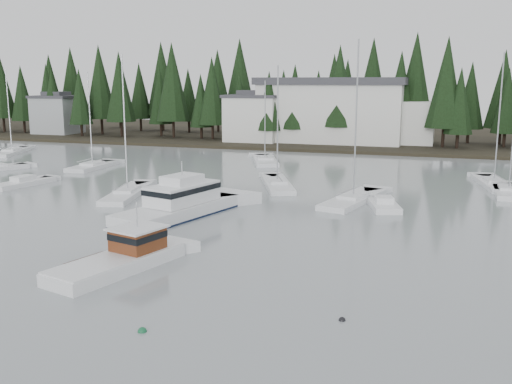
{
  "coord_description": "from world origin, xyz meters",
  "views": [
    {
      "loc": [
        13.58,
        -15.39,
        10.81
      ],
      "look_at": [
        0.24,
        25.08,
        2.5
      ],
      "focal_mm": 40.0,
      "sensor_mm": 36.0,
      "label": 1
    }
  ],
  "objects_px": {
    "lobster_boat_brown": "(121,260)",
    "sailboat_8": "(12,153)",
    "house_west": "(253,117)",
    "house_far_west": "(57,114)",
    "harbor_inn": "(343,111)",
    "sailboat_0": "(93,168)",
    "sailboat_11": "(494,185)",
    "sailboat_13": "(508,193)",
    "sailboat_1": "(353,201)",
    "runabout_0": "(24,184)",
    "sailboat_5": "(265,162)",
    "runabout_1": "(384,207)",
    "cabin_cruiser_center": "(180,207)",
    "sailboat_4": "(128,195)",
    "sailboat_3": "(277,186)"
  },
  "relations": [
    {
      "from": "lobster_boat_brown",
      "to": "sailboat_8",
      "type": "distance_m",
      "value": 61.47
    },
    {
      "from": "house_west",
      "to": "house_far_west",
      "type": "distance_m",
      "value": 42.05
    },
    {
      "from": "house_west",
      "to": "harbor_inn",
      "type": "xyz_separation_m",
      "value": [
        15.04,
        3.34,
        1.12
      ]
    },
    {
      "from": "lobster_boat_brown",
      "to": "sailboat_0",
      "type": "distance_m",
      "value": 41.14
    },
    {
      "from": "sailboat_11",
      "to": "sailboat_13",
      "type": "relative_size",
      "value": 0.97
    },
    {
      "from": "sailboat_1",
      "to": "runabout_0",
      "type": "relative_size",
      "value": 2.06
    },
    {
      "from": "sailboat_5",
      "to": "runabout_1",
      "type": "distance_m",
      "value": 30.12
    },
    {
      "from": "lobster_boat_brown",
      "to": "sailboat_13",
      "type": "relative_size",
      "value": 0.63
    },
    {
      "from": "sailboat_11",
      "to": "sailboat_5",
      "type": "bearing_deg",
      "value": 61.76
    },
    {
      "from": "house_far_west",
      "to": "cabin_cruiser_center",
      "type": "distance_m",
      "value": 77.2
    },
    {
      "from": "sailboat_4",
      "to": "sailboat_5",
      "type": "xyz_separation_m",
      "value": [
        5.68,
        26.05,
        -0.03
      ]
    },
    {
      "from": "house_west",
      "to": "sailboat_4",
      "type": "xyz_separation_m",
      "value": [
        3.07,
        -47.3,
        -4.58
      ]
    },
    {
      "from": "harbor_inn",
      "to": "runabout_0",
      "type": "xyz_separation_m",
      "value": [
        -25.23,
        -49.33,
        -5.64
      ]
    },
    {
      "from": "house_far_west",
      "to": "sailboat_13",
      "type": "height_order",
      "value": "sailboat_13"
    },
    {
      "from": "harbor_inn",
      "to": "sailboat_4",
      "type": "distance_m",
      "value": 52.35
    },
    {
      "from": "sailboat_0",
      "to": "sailboat_1",
      "type": "distance_m",
      "value": 35.92
    },
    {
      "from": "house_west",
      "to": "runabout_1",
      "type": "xyz_separation_m",
      "value": [
        27.01,
        -45.2,
        -4.52
      ]
    },
    {
      "from": "sailboat_4",
      "to": "sailboat_5",
      "type": "height_order",
      "value": "sailboat_4"
    },
    {
      "from": "cabin_cruiser_center",
      "to": "runabout_0",
      "type": "relative_size",
      "value": 1.73
    },
    {
      "from": "sailboat_1",
      "to": "sailboat_3",
      "type": "distance_m",
      "value": 10.25
    },
    {
      "from": "runabout_1",
      "to": "harbor_inn",
      "type": "bearing_deg",
      "value": -2.36
    },
    {
      "from": "sailboat_5",
      "to": "sailboat_11",
      "type": "bearing_deg",
      "value": -130.47
    },
    {
      "from": "sailboat_0",
      "to": "sailboat_3",
      "type": "xyz_separation_m",
      "value": [
        25.67,
        -4.88,
        -0.0
      ]
    },
    {
      "from": "house_west",
      "to": "sailboat_3",
      "type": "relative_size",
      "value": 0.74
    },
    {
      "from": "house_far_west",
      "to": "sailboat_1",
      "type": "bearing_deg",
      "value": -34.5
    },
    {
      "from": "sailboat_3",
      "to": "runabout_1",
      "type": "height_order",
      "value": "sailboat_3"
    },
    {
      "from": "sailboat_3",
      "to": "runabout_1",
      "type": "relative_size",
      "value": 2.29
    },
    {
      "from": "sailboat_8",
      "to": "lobster_boat_brown",
      "type": "bearing_deg",
      "value": -153.39
    },
    {
      "from": "sailboat_0",
      "to": "sailboat_8",
      "type": "height_order",
      "value": "sailboat_8"
    },
    {
      "from": "house_far_west",
      "to": "runabout_1",
      "type": "xyz_separation_m",
      "value": [
        69.01,
        -47.2,
        -4.27
      ]
    },
    {
      "from": "sailboat_1",
      "to": "sailboat_3",
      "type": "height_order",
      "value": "sailboat_1"
    },
    {
      "from": "harbor_inn",
      "to": "sailboat_5",
      "type": "xyz_separation_m",
      "value": [
        -6.3,
        -24.59,
        -5.73
      ]
    },
    {
      "from": "cabin_cruiser_center",
      "to": "lobster_boat_brown",
      "type": "bearing_deg",
      "value": -154.2
    },
    {
      "from": "sailboat_5",
      "to": "sailboat_3",
      "type": "bearing_deg",
      "value": 179.47
    },
    {
      "from": "house_far_west",
      "to": "lobster_boat_brown",
      "type": "xyz_separation_m",
      "value": [
        56.02,
        -68.42,
        -3.92
      ]
    },
    {
      "from": "runabout_0",
      "to": "runabout_1",
      "type": "height_order",
      "value": "same"
    },
    {
      "from": "sailboat_4",
      "to": "sailboat_11",
      "type": "height_order",
      "value": "sailboat_11"
    },
    {
      "from": "cabin_cruiser_center",
      "to": "sailboat_13",
      "type": "height_order",
      "value": "sailboat_13"
    },
    {
      "from": "lobster_boat_brown",
      "to": "sailboat_13",
      "type": "height_order",
      "value": "sailboat_13"
    },
    {
      "from": "sailboat_3",
      "to": "sailboat_11",
      "type": "bearing_deg",
      "value": -93.88
    },
    {
      "from": "lobster_boat_brown",
      "to": "sailboat_3",
      "type": "relative_size",
      "value": 0.7
    },
    {
      "from": "sailboat_1",
      "to": "sailboat_13",
      "type": "relative_size",
      "value": 1.02
    },
    {
      "from": "house_west",
      "to": "sailboat_4",
      "type": "relative_size",
      "value": 0.69
    },
    {
      "from": "cabin_cruiser_center",
      "to": "sailboat_1",
      "type": "height_order",
      "value": "sailboat_1"
    },
    {
      "from": "runabout_1",
      "to": "sailboat_5",
      "type": "bearing_deg",
      "value": 21.12
    },
    {
      "from": "house_west",
      "to": "sailboat_3",
      "type": "height_order",
      "value": "sailboat_3"
    },
    {
      "from": "harbor_inn",
      "to": "lobster_boat_brown",
      "type": "height_order",
      "value": "harbor_inn"
    },
    {
      "from": "sailboat_0",
      "to": "sailboat_8",
      "type": "xyz_separation_m",
      "value": [
        -20.32,
        9.07,
        -0.0
      ]
    },
    {
      "from": "sailboat_0",
      "to": "sailboat_4",
      "type": "bearing_deg",
      "value": -138.85
    },
    {
      "from": "harbor_inn",
      "to": "sailboat_3",
      "type": "relative_size",
      "value": 2.28
    }
  ]
}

